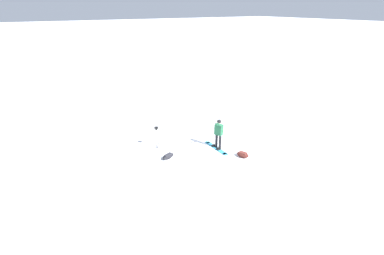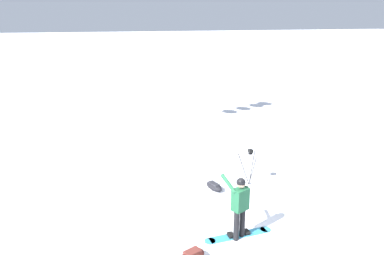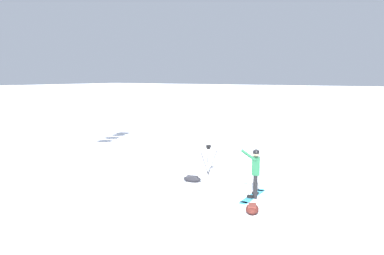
{
  "view_description": "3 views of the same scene",
  "coord_description": "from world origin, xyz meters",
  "px_view_note": "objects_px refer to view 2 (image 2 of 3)",
  "views": [
    {
      "loc": [
        10.45,
        -7.31,
        6.89
      ],
      "look_at": [
        0.54,
        -1.27,
        1.7
      ],
      "focal_mm": 25.46,
      "sensor_mm": 36.0,
      "label": 1
    },
    {
      "loc": [
        3.98,
        7.89,
        5.32
      ],
      "look_at": [
        0.79,
        -1.76,
        2.32
      ],
      "focal_mm": 34.78,
      "sensor_mm": 36.0,
      "label": 2
    },
    {
      "loc": [
        11.54,
        5.13,
        4.01
      ],
      "look_at": [
        0.76,
        -1.7,
        2.25
      ],
      "focal_mm": 34.85,
      "sensor_mm": 36.0,
      "label": 3
    }
  ],
  "objects_px": {
    "gear_bag_large": "(214,186)",
    "camera_tripod": "(250,159)",
    "snowboarder": "(240,202)",
    "snowboard": "(239,235)",
    "gear_bag_small": "(193,255)"
  },
  "relations": [
    {
      "from": "gear_bag_large",
      "to": "camera_tripod",
      "type": "height_order",
      "value": "camera_tripod"
    },
    {
      "from": "snowboarder",
      "to": "camera_tripod",
      "type": "xyz_separation_m",
      "value": [
        -1.66,
        -2.75,
        -0.1
      ]
    },
    {
      "from": "snowboarder",
      "to": "gear_bag_large",
      "type": "height_order",
      "value": "snowboarder"
    },
    {
      "from": "snowboard",
      "to": "camera_tripod",
      "type": "bearing_deg",
      "value": -121.41
    },
    {
      "from": "gear_bag_large",
      "to": "camera_tripod",
      "type": "xyz_separation_m",
      "value": [
        -1.25,
        -0.02,
        0.76
      ]
    },
    {
      "from": "camera_tripod",
      "to": "gear_bag_large",
      "type": "bearing_deg",
      "value": 0.71
    },
    {
      "from": "snowboard",
      "to": "camera_tripod",
      "type": "xyz_separation_m",
      "value": [
        -1.62,
        -2.66,
        0.87
      ]
    },
    {
      "from": "snowboarder",
      "to": "gear_bag_large",
      "type": "xyz_separation_m",
      "value": [
        -0.41,
        -2.73,
        -0.87
      ]
    },
    {
      "from": "snowboarder",
      "to": "camera_tripod",
      "type": "height_order",
      "value": "snowboarder"
    },
    {
      "from": "snowboard",
      "to": "gear_bag_large",
      "type": "xyz_separation_m",
      "value": [
        -0.37,
        -2.64,
        0.1
      ]
    },
    {
      "from": "snowboarder",
      "to": "snowboard",
      "type": "distance_m",
      "value": 0.97
    },
    {
      "from": "snowboarder",
      "to": "camera_tripod",
      "type": "distance_m",
      "value": 3.22
    },
    {
      "from": "gear_bag_large",
      "to": "gear_bag_small",
      "type": "relative_size",
      "value": 1.04
    },
    {
      "from": "snowboarder",
      "to": "gear_bag_small",
      "type": "bearing_deg",
      "value": 19.91
    },
    {
      "from": "camera_tripod",
      "to": "gear_bag_small",
      "type": "xyz_separation_m",
      "value": [
        3.05,
        3.25,
        -0.75
      ]
    }
  ]
}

